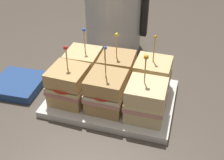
{
  "coord_description": "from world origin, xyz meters",
  "views": [
    {
      "loc": [
        0.17,
        -0.58,
        0.49
      ],
      "look_at": [
        0.0,
        0.0,
        0.07
      ],
      "focal_mm": 45.0,
      "sensor_mm": 36.0,
      "label": 1
    }
  ],
  "objects_px": {
    "sandwich_back_center": "(116,71)",
    "sandwich_back_right": "(152,77)",
    "sandwich_front_right": "(146,100)",
    "sandwich_front_left": "(69,85)",
    "kettle_steel": "(114,15)",
    "sandwich_front_center": "(106,92)",
    "sandwich_back_left": "(84,66)",
    "napkin_stack": "(18,84)",
    "serving_platter": "(112,98)"
  },
  "relations": [
    {
      "from": "sandwich_front_right",
      "to": "napkin_stack",
      "type": "distance_m",
      "value": 0.39
    },
    {
      "from": "sandwich_back_center",
      "to": "napkin_stack",
      "type": "xyz_separation_m",
      "value": [
        -0.28,
        -0.07,
        -0.05
      ]
    },
    {
      "from": "sandwich_front_right",
      "to": "sandwich_back_center",
      "type": "bearing_deg",
      "value": 135.12
    },
    {
      "from": "sandwich_front_left",
      "to": "sandwich_front_center",
      "type": "height_order",
      "value": "sandwich_front_center"
    },
    {
      "from": "sandwich_front_left",
      "to": "sandwich_front_center",
      "type": "bearing_deg",
      "value": -0.56
    },
    {
      "from": "sandwich_back_left",
      "to": "napkin_stack",
      "type": "bearing_deg",
      "value": -158.36
    },
    {
      "from": "sandwich_front_center",
      "to": "sandwich_front_right",
      "type": "height_order",
      "value": "sandwich_front_center"
    },
    {
      "from": "sandwich_back_right",
      "to": "kettle_steel",
      "type": "distance_m",
      "value": 0.32
    },
    {
      "from": "kettle_steel",
      "to": "sandwich_front_right",
      "type": "bearing_deg",
      "value": -62.96
    },
    {
      "from": "sandwich_front_right",
      "to": "sandwich_back_left",
      "type": "xyz_separation_m",
      "value": [
        -0.2,
        0.11,
        -0.0
      ]
    },
    {
      "from": "sandwich_front_center",
      "to": "sandwich_back_right",
      "type": "height_order",
      "value": "sandwich_front_center"
    },
    {
      "from": "serving_platter",
      "to": "sandwich_back_right",
      "type": "height_order",
      "value": "sandwich_back_right"
    },
    {
      "from": "sandwich_back_center",
      "to": "sandwich_back_right",
      "type": "relative_size",
      "value": 0.98
    },
    {
      "from": "sandwich_front_right",
      "to": "sandwich_back_left",
      "type": "height_order",
      "value": "sandwich_front_right"
    },
    {
      "from": "napkin_stack",
      "to": "sandwich_front_left",
      "type": "bearing_deg",
      "value": -9.44
    },
    {
      "from": "sandwich_front_left",
      "to": "sandwich_back_left",
      "type": "height_order",
      "value": "sandwich_back_left"
    },
    {
      "from": "kettle_steel",
      "to": "napkin_stack",
      "type": "xyz_separation_m",
      "value": [
        -0.2,
        -0.33,
        -0.11
      ]
    },
    {
      "from": "sandwich_front_center",
      "to": "sandwich_back_center",
      "type": "height_order",
      "value": "sandwich_front_center"
    },
    {
      "from": "serving_platter",
      "to": "sandwich_back_right",
      "type": "bearing_deg",
      "value": 25.88
    },
    {
      "from": "sandwich_back_left",
      "to": "sandwich_back_center",
      "type": "relative_size",
      "value": 0.98
    },
    {
      "from": "serving_platter",
      "to": "sandwich_back_center",
      "type": "bearing_deg",
      "value": 92.05
    },
    {
      "from": "napkin_stack",
      "to": "sandwich_front_center",
      "type": "bearing_deg",
      "value": -6.26
    },
    {
      "from": "serving_platter",
      "to": "sandwich_front_center",
      "type": "bearing_deg",
      "value": -91.5
    },
    {
      "from": "serving_platter",
      "to": "napkin_stack",
      "type": "relative_size",
      "value": 2.35
    },
    {
      "from": "sandwich_front_center",
      "to": "sandwich_back_left",
      "type": "distance_m",
      "value": 0.14
    },
    {
      "from": "sandwich_front_center",
      "to": "sandwich_back_right",
      "type": "relative_size",
      "value": 1.05
    },
    {
      "from": "sandwich_back_right",
      "to": "sandwich_back_center",
      "type": "bearing_deg",
      "value": 179.37
    },
    {
      "from": "sandwich_front_left",
      "to": "sandwich_back_center",
      "type": "height_order",
      "value": "sandwich_back_center"
    },
    {
      "from": "sandwich_back_right",
      "to": "kettle_steel",
      "type": "relative_size",
      "value": 0.65
    },
    {
      "from": "sandwich_back_left",
      "to": "sandwich_back_right",
      "type": "relative_size",
      "value": 0.96
    },
    {
      "from": "serving_platter",
      "to": "kettle_steel",
      "type": "height_order",
      "value": "kettle_steel"
    },
    {
      "from": "sandwich_front_left",
      "to": "sandwich_back_left",
      "type": "bearing_deg",
      "value": 88.88
    },
    {
      "from": "serving_platter",
      "to": "sandwich_front_right",
      "type": "relative_size",
      "value": 2.0
    },
    {
      "from": "sandwich_front_right",
      "to": "sandwich_front_left",
      "type": "bearing_deg",
      "value": 178.92
    },
    {
      "from": "sandwich_front_left",
      "to": "sandwich_back_center",
      "type": "distance_m",
      "value": 0.14
    },
    {
      "from": "sandwich_front_center",
      "to": "kettle_steel",
      "type": "distance_m",
      "value": 0.37
    },
    {
      "from": "sandwich_back_left",
      "to": "kettle_steel",
      "type": "xyz_separation_m",
      "value": [
        0.02,
        0.26,
        0.06
      ]
    },
    {
      "from": "serving_platter",
      "to": "sandwich_back_center",
      "type": "relative_size",
      "value": 1.99
    },
    {
      "from": "sandwich_back_right",
      "to": "kettle_steel",
      "type": "bearing_deg",
      "value": 124.97
    },
    {
      "from": "sandwich_back_left",
      "to": "napkin_stack",
      "type": "relative_size",
      "value": 1.15
    },
    {
      "from": "serving_platter",
      "to": "sandwich_back_right",
      "type": "relative_size",
      "value": 1.96
    },
    {
      "from": "sandwich_front_left",
      "to": "kettle_steel",
      "type": "bearing_deg",
      "value": 87.22
    },
    {
      "from": "sandwich_front_left",
      "to": "sandwich_front_center",
      "type": "distance_m",
      "value": 0.1
    },
    {
      "from": "sandwich_front_right",
      "to": "kettle_steel",
      "type": "height_order",
      "value": "kettle_steel"
    },
    {
      "from": "sandwich_back_center",
      "to": "kettle_steel",
      "type": "relative_size",
      "value": 0.63
    },
    {
      "from": "sandwich_back_left",
      "to": "napkin_stack",
      "type": "height_order",
      "value": "sandwich_back_left"
    },
    {
      "from": "sandwich_front_left",
      "to": "sandwich_front_right",
      "type": "height_order",
      "value": "sandwich_front_right"
    },
    {
      "from": "sandwich_front_right",
      "to": "kettle_steel",
      "type": "xyz_separation_m",
      "value": [
        -0.19,
        0.36,
        0.06
      ]
    },
    {
      "from": "sandwich_front_left",
      "to": "sandwich_back_center",
      "type": "xyz_separation_m",
      "value": [
        0.1,
        0.1,
        -0.0
      ]
    },
    {
      "from": "sandwich_back_center",
      "to": "sandwich_back_right",
      "type": "xyz_separation_m",
      "value": [
        0.1,
        -0.0,
        -0.0
      ]
    }
  ]
}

